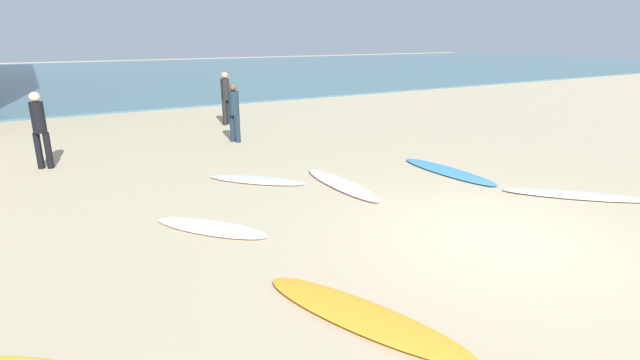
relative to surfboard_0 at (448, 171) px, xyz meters
The scene contains 11 objects.
ground_plane 3.57m from the surfboard_0, 123.73° to the right, with size 120.00×120.00×0.00m, color #C6B28E.
ocean_water 32.71m from the surfboard_0, 93.47° to the left, with size 120.00×40.00×0.08m, color slate.
surfboard_0 is the anchor object (origin of this frame).
surfboard_1 2.57m from the surfboard_0, 71.45° to the right, with size 0.50×2.58×0.08m, color white.
surfboard_3 2.55m from the surfboard_0, behind, with size 0.54×2.55×0.07m, color silver.
surfboard_4 5.51m from the surfboard_0, behind, with size 0.56×1.98×0.06m, color #ECE4CA.
surfboard_5 6.15m from the surfboard_0, 143.91° to the right, with size 0.59×2.54×0.08m, color #F3A22A.
surfboard_6 4.14m from the surfboard_0, 157.78° to the left, with size 0.55×2.07×0.07m, color white.
beachgoer_near 9.03m from the surfboard_0, 146.31° to the left, with size 0.37×0.37×1.71m.
beachgoer_mid 8.44m from the surfboard_0, 103.57° to the left, with size 0.38×0.38×1.74m.
beachgoer_far 6.13m from the surfboard_0, 117.02° to the left, with size 0.37×0.37×1.62m.
Camera 1 is at (-5.68, -4.24, 2.87)m, focal length 27.12 mm.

